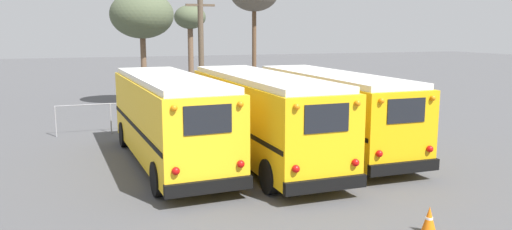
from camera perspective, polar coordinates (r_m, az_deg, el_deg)
ground_plane at (r=19.01m, az=0.08°, el=-4.89°), size 160.00×160.00×0.00m
school_bus_0 at (r=18.04m, az=-9.92°, el=-0.16°), size 2.92×9.70×3.19m
school_bus_1 at (r=18.30m, az=0.49°, el=0.14°), size 2.62×10.30×3.20m
school_bus_2 at (r=20.27m, az=8.42°, el=0.80°), size 2.70×10.15×3.10m
utility_pole at (r=31.09m, az=-6.30°, el=7.56°), size 1.80×0.34×7.17m
bare_tree_0 at (r=41.40m, az=-7.55°, el=10.71°), size 2.55×2.55×6.84m
bare_tree_2 at (r=32.76m, az=-12.91°, el=11.05°), size 3.98×3.98×7.27m
fence_line at (r=25.11m, az=-5.23°, el=0.89°), size 14.56×0.06×1.42m
traffic_cone at (r=12.76m, az=19.18°, el=-11.23°), size 0.36×0.36×0.65m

